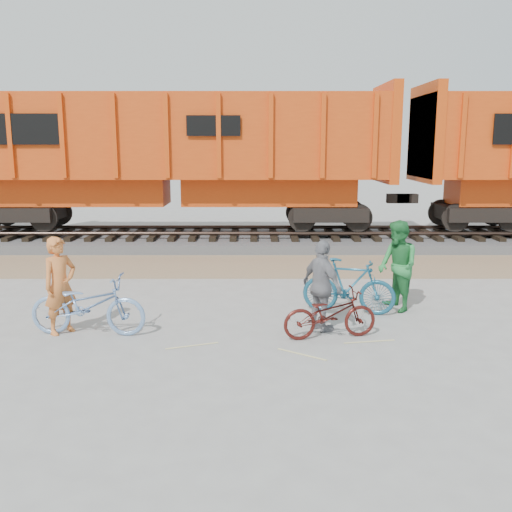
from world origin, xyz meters
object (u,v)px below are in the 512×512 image
object	(u,v)px
hopper_car_center	(174,153)
bicycle_blue	(88,305)
bicycle_maroon	(330,314)
person_woman	(322,286)
person_solo	(60,285)
person_man	(398,266)
bicycle_teal	(349,286)

from	to	relation	value
hopper_car_center	bicycle_blue	world-z (taller)	hopper_car_center
hopper_car_center	bicycle_maroon	distance (m)	10.50
person_woman	person_solo	bearing A→B (deg)	57.24
bicycle_maroon	person_woman	xyz separation A→B (m)	(-0.10, 0.40, 0.39)
bicycle_blue	person_man	bearing A→B (deg)	-71.72
person_man	person_woman	bearing A→B (deg)	-67.43
bicycle_blue	bicycle_teal	xyz separation A→B (m)	(4.79, 1.31, 0.02)
hopper_car_center	bicycle_blue	bearing A→B (deg)	-91.82
bicycle_blue	person_man	distance (m)	5.99
hopper_car_center	bicycle_teal	world-z (taller)	hopper_car_center
bicycle_teal	bicycle_maroon	distance (m)	1.60
bicycle_blue	bicycle_teal	bearing A→B (deg)	-71.05
person_solo	person_woman	bearing A→B (deg)	-49.28
hopper_car_center	bicycle_maroon	world-z (taller)	hopper_car_center
bicycle_maroon	person_man	xyz separation A→B (m)	(1.56, 1.69, 0.48)
person_solo	person_woman	distance (m)	4.63
hopper_car_center	person_woman	xyz separation A→B (m)	(3.83, -8.99, -2.18)
bicycle_maroon	person_woman	distance (m)	0.57
bicycle_maroon	person_man	bearing A→B (deg)	-53.67
hopper_car_center	bicycle_maroon	size ratio (longest dim) A/B	8.51
bicycle_maroon	person_woman	size ratio (longest dim) A/B	1.00
hopper_car_center	person_man	xyz separation A→B (m)	(5.49, -7.70, -2.09)
hopper_car_center	person_man	world-z (taller)	hopper_car_center
hopper_car_center	person_woman	size ratio (longest dim) A/B	8.48
person_solo	bicycle_teal	bearing A→B (deg)	-37.84
person_man	person_woman	size ratio (longest dim) A/B	1.11
person_woman	bicycle_maroon	bearing A→B (deg)	159.87
person_woman	bicycle_teal	bearing A→B (deg)	-65.33
person_solo	person_man	bearing A→B (deg)	-38.08
bicycle_maroon	person_man	distance (m)	2.35
bicycle_teal	person_woman	xyz separation A→B (m)	(-0.66, -1.09, 0.27)
person_solo	person_woman	size ratio (longest dim) A/B	1.05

